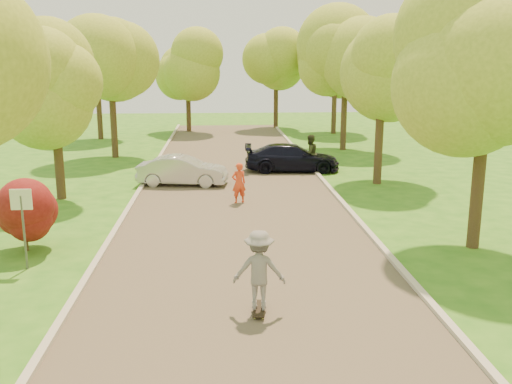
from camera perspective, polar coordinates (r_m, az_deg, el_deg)
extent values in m
plane|color=#2A6D1A|center=(11.97, -0.16, -13.81)|extent=(100.00, 100.00, 0.00)
cube|color=#4C4438|center=(19.44, -1.63, -3.11)|extent=(8.00, 60.00, 0.01)
cube|color=#B2AD9E|center=(19.70, -13.50, -3.09)|extent=(0.18, 60.00, 0.12)
cube|color=#B2AD9E|center=(19.97, 10.07, -2.70)|extent=(0.18, 60.00, 0.12)
cylinder|color=#59595E|center=(16.15, -22.17, -3.80)|extent=(0.06, 0.06, 2.00)
cube|color=white|center=(15.93, -22.44, -0.69)|extent=(0.55, 0.04, 0.55)
cylinder|color=#382619|center=(17.85, -22.04, -4.41)|extent=(0.12, 0.12, 0.70)
sphere|color=#590F0F|center=(17.65, -22.24, -2.09)|extent=(1.70, 1.70, 1.70)
cylinder|color=#382619|center=(23.84, -19.12, 3.06)|extent=(0.36, 0.36, 3.15)
sphere|color=olive|center=(23.55, -19.63, 9.86)|extent=(4.20, 4.20, 4.20)
sphere|color=olive|center=(23.37, -18.24, 11.49)|extent=(3.15, 3.15, 3.15)
cylinder|color=#382619|center=(33.38, -14.05, 6.63)|extent=(0.36, 0.36, 3.83)
sphere|color=olive|center=(33.20, -14.37, 12.39)|extent=(4.80, 4.80, 4.80)
sphere|color=olive|center=(33.08, -13.18, 13.70)|extent=(3.60, 3.60, 3.60)
cylinder|color=#382619|center=(17.70, 21.31, 0.74)|extent=(0.36, 0.36, 3.83)
sphere|color=olive|center=(17.35, 22.25, 11.82)|extent=(5.00, 5.00, 5.00)
cylinder|color=#382619|center=(25.92, 12.16, 4.48)|extent=(0.36, 0.36, 3.38)
sphere|color=olive|center=(25.66, 12.49, 11.14)|extent=(4.40, 4.40, 4.40)
sphere|color=olive|center=(25.84, 14.00, 12.54)|extent=(3.30, 3.30, 3.30)
cylinder|color=#382619|center=(35.66, 8.78, 7.43)|extent=(0.36, 0.36, 4.05)
sphere|color=olive|center=(35.50, 8.98, 13.20)|extent=(5.20, 5.20, 5.20)
sphere|color=olive|center=(35.69, 10.29, 14.40)|extent=(3.90, 3.90, 3.90)
cylinder|color=#382619|center=(41.66, -15.39, 7.60)|extent=(0.36, 0.36, 3.60)
sphere|color=olive|center=(41.51, -15.67, 12.13)|extent=(5.00, 5.00, 5.00)
sphere|color=olive|center=(41.37, -14.69, 13.23)|extent=(3.75, 3.75, 3.75)
cylinder|color=#382619|center=(43.67, 7.81, 8.32)|extent=(0.36, 0.36, 3.83)
sphere|color=olive|center=(43.53, 7.95, 12.80)|extent=(5.00, 5.00, 5.00)
sphere|color=olive|center=(43.69, 8.98, 13.75)|extent=(3.75, 3.75, 3.75)
cylinder|color=#382619|center=(44.88, -6.77, 8.18)|extent=(0.36, 0.36, 3.38)
sphere|color=olive|center=(44.73, -6.88, 12.17)|extent=(4.80, 4.80, 4.80)
sphere|color=olive|center=(44.69, -5.95, 13.12)|extent=(3.60, 3.60, 3.60)
cylinder|color=#382619|center=(47.03, 2.00, 8.62)|extent=(0.36, 0.36, 3.60)
sphere|color=olive|center=(46.89, 2.03, 12.64)|extent=(5.00, 5.00, 5.00)
sphere|color=olive|center=(46.98, 2.97, 13.55)|extent=(3.75, 3.75, 3.75)
imported|color=#B2B3B7|center=(25.42, -7.36, 2.14)|extent=(4.09, 1.89, 1.30)
imported|color=black|center=(28.47, 3.61, 3.45)|extent=(4.78, 2.15, 1.36)
cube|color=black|center=(12.73, 0.31, -11.57)|extent=(0.35, 0.93, 0.02)
cylinder|color=#BFCC4C|center=(13.05, 0.73, -11.22)|extent=(0.04, 0.07, 0.07)
cylinder|color=#BFCC4C|center=(13.05, 0.01, -11.21)|extent=(0.04, 0.07, 0.07)
cylinder|color=#BFCC4C|center=(12.47, 0.64, -12.44)|extent=(0.04, 0.07, 0.07)
cylinder|color=#BFCC4C|center=(12.47, -0.12, -12.43)|extent=(0.04, 0.07, 0.07)
imported|color=slate|center=(12.39, 0.32, -7.81)|extent=(1.20, 0.77, 1.77)
imported|color=red|center=(21.97, -1.73, 0.90)|extent=(0.67, 0.55, 1.58)
imported|color=#2D321E|center=(28.29, 5.41, 3.85)|extent=(1.13, 1.07, 1.85)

